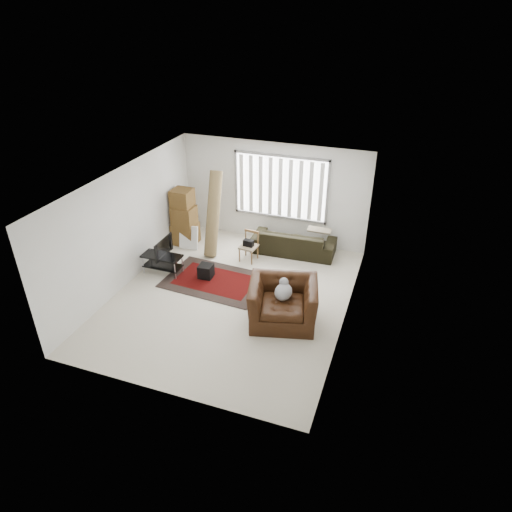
{
  "coord_description": "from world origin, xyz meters",
  "views": [
    {
      "loc": [
        3.32,
        -7.73,
        5.79
      ],
      "look_at": [
        0.51,
        0.18,
        1.05
      ],
      "focal_mm": 32.0,
      "sensor_mm": 36.0,
      "label": 1
    }
  ],
  "objects": [
    {
      "name": "side_chair",
      "position": [
        -0.22,
        1.7,
        0.42
      ],
      "size": [
        0.45,
        0.45,
        0.76
      ],
      "rotation": [
        0.0,
        0.0,
        -0.11
      ],
      "color": "#89775A",
      "rests_on": "ground"
    },
    {
      "name": "white_flatpack",
      "position": [
        -1.93,
        1.75,
        0.31
      ],
      "size": [
        0.51,
        0.25,
        0.63
      ],
      "primitive_type": "cube",
      "rotation": [
        -0.2,
        0.0,
        0.11
      ],
      "color": "silver",
      "rests_on": "ground"
    },
    {
      "name": "tv_stand",
      "position": [
        -1.95,
        0.41,
        0.35
      ],
      "size": [
        0.96,
        0.43,
        0.48
      ],
      "color": "black",
      "rests_on": "ground"
    },
    {
      "name": "rolled_rug",
      "position": [
        -1.22,
        1.83,
        1.07
      ],
      "size": [
        0.36,
        0.99,
        2.14
      ],
      "primitive_type": "cylinder",
      "rotation": [
        -0.32,
        0.0,
        0.04
      ],
      "color": "brown",
      "rests_on": "ground"
    },
    {
      "name": "moving_boxes",
      "position": [
        -2.15,
        1.99,
        0.71
      ],
      "size": [
        0.63,
        0.57,
        1.52
      ],
      "color": "brown",
      "rests_on": "ground"
    },
    {
      "name": "tv",
      "position": [
        -1.95,
        0.41,
        0.7
      ],
      "size": [
        0.1,
        0.77,
        0.44
      ],
      "primitive_type": "imported",
      "rotation": [
        0.0,
        0.0,
        1.57
      ],
      "color": "black",
      "rests_on": "tv_stand"
    },
    {
      "name": "persian_rug",
      "position": [
        -0.61,
        0.48,
        0.01
      ],
      "size": [
        2.4,
        1.69,
        0.02
      ],
      "color": "black",
      "rests_on": "ground"
    },
    {
      "name": "room",
      "position": [
        0.03,
        0.51,
        1.76
      ],
      "size": [
        6.0,
        6.02,
        2.71
      ],
      "color": "beige",
      "rests_on": "ground"
    },
    {
      "name": "subwoofer",
      "position": [
        -0.88,
        0.55,
        0.18
      ],
      "size": [
        0.34,
        0.34,
        0.32
      ],
      "primitive_type": "cube",
      "rotation": [
        0.0,
        0.0,
        0.06
      ],
      "color": "black",
      "rests_on": "persian_rug"
    },
    {
      "name": "sofa",
      "position": [
        0.74,
        2.45,
        0.41
      ],
      "size": [
        2.17,
        1.01,
        0.82
      ],
      "primitive_type": "imported",
      "rotation": [
        0.0,
        0.0,
        3.18
      ],
      "color": "black",
      "rests_on": "ground"
    },
    {
      "name": "armchair",
      "position": [
        1.31,
        -0.42,
        0.51
      ],
      "size": [
        1.61,
        1.48,
        1.01
      ],
      "rotation": [
        0.0,
        0.0,
        0.25
      ],
      "color": "#31180A",
      "rests_on": "ground"
    }
  ]
}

